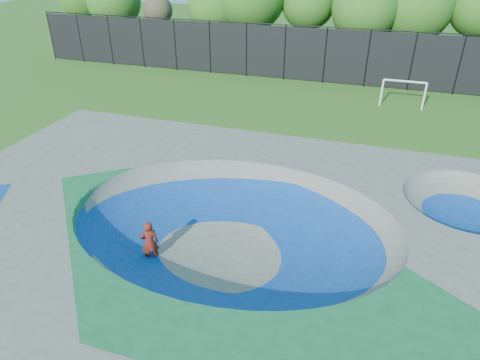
% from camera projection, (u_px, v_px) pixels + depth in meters
% --- Properties ---
extents(ground, '(120.00, 120.00, 0.00)m').
position_uv_depth(ground, '(233.00, 252.00, 14.71)').
color(ground, '#2D5C19').
rests_on(ground, ground).
extents(skate_deck, '(22.00, 14.00, 1.50)m').
position_uv_depth(skate_deck, '(233.00, 234.00, 14.34)').
color(skate_deck, gray).
rests_on(skate_deck, ground).
extents(skater, '(0.69, 0.64, 1.57)m').
position_uv_depth(skater, '(150.00, 242.00, 13.88)').
color(skater, red).
rests_on(skater, ground).
extents(skateboard, '(0.78, 0.61, 0.05)m').
position_uv_depth(skateboard, '(152.00, 261.00, 14.25)').
color(skateboard, black).
rests_on(skateboard, ground).
extents(soccer_goal, '(2.68, 0.12, 1.77)m').
position_uv_depth(soccer_goal, '(404.00, 89.00, 26.77)').
color(soccer_goal, white).
rests_on(soccer_goal, ground).
extents(fence, '(48.09, 0.09, 4.04)m').
position_uv_depth(fence, '(325.00, 54.00, 31.11)').
color(fence, black).
rests_on(fence, ground).
extents(treeline, '(53.34, 7.12, 8.27)m').
position_uv_depth(treeline, '(345.00, 4.00, 33.89)').
color(treeline, '#4E3927').
rests_on(treeline, ground).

